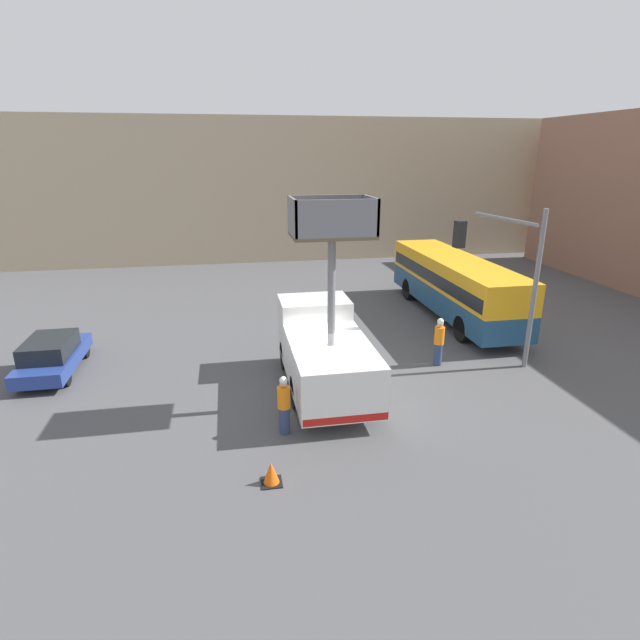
# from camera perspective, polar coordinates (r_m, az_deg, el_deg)

# --- Properties ---
(ground_plane) EXTENTS (120.00, 120.00, 0.00)m
(ground_plane) POSITION_cam_1_polar(r_m,az_deg,el_deg) (17.22, -0.45, -8.61)
(ground_plane) COLOR #4C4C4F
(building_backdrop_far) EXTENTS (44.00, 10.00, 10.35)m
(building_backdrop_far) POSITION_cam_1_polar(r_m,az_deg,el_deg) (42.47, -7.08, 14.81)
(building_backdrop_far) COLOR tan
(building_backdrop_far) RESTS_ON ground_plane
(utility_truck) EXTENTS (2.57, 6.24, 6.66)m
(utility_truck) POSITION_cam_1_polar(r_m,az_deg,el_deg) (17.06, 0.49, -3.22)
(utility_truck) COLOR silver
(utility_truck) RESTS_ON ground_plane
(city_bus) EXTENTS (2.47, 10.93, 2.98)m
(city_bus) POSITION_cam_1_polar(r_m,az_deg,el_deg) (25.65, 15.05, 4.21)
(city_bus) COLOR navy
(city_bus) RESTS_ON ground_plane
(traffic_light_pole) EXTENTS (3.62, 3.36, 6.02)m
(traffic_light_pole) POSITION_cam_1_polar(r_m,az_deg,el_deg) (19.06, 20.86, 5.89)
(traffic_light_pole) COLOR slate
(traffic_light_pole) RESTS_ON ground_plane
(road_worker_near_truck) EXTENTS (0.38, 0.38, 1.81)m
(road_worker_near_truck) POSITION_cam_1_polar(r_m,az_deg,el_deg) (14.74, -4.14, -9.68)
(road_worker_near_truck) COLOR navy
(road_worker_near_truck) RESTS_ON ground_plane
(road_worker_directing) EXTENTS (0.38, 0.38, 1.91)m
(road_worker_directing) POSITION_cam_1_polar(r_m,az_deg,el_deg) (19.75, 13.43, -2.42)
(road_worker_directing) COLOR navy
(road_worker_directing) RESTS_ON ground_plane
(traffic_cone_near_truck) EXTENTS (0.53, 0.53, 0.60)m
(traffic_cone_near_truck) POSITION_cam_1_polar(r_m,az_deg,el_deg) (13.06, -5.60, -17.05)
(traffic_cone_near_truck) COLOR black
(traffic_cone_near_truck) RESTS_ON ground_plane
(parked_car_curbside) EXTENTS (1.74, 4.24, 1.41)m
(parked_car_curbside) POSITION_cam_1_polar(r_m,az_deg,el_deg) (21.11, -28.28, -3.56)
(parked_car_curbside) COLOR navy
(parked_car_curbside) RESTS_ON ground_plane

